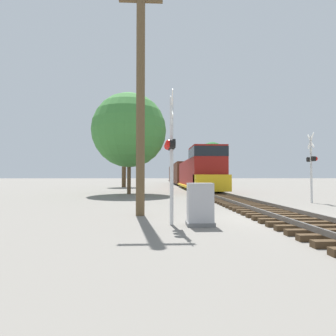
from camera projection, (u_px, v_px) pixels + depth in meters
name	position (u px, v px, depth m)	size (l,w,h in m)	color
ground_plane	(284.00, 219.00, 9.69)	(400.00, 400.00, 0.00)	slate
rail_track_bed	(284.00, 215.00, 9.70)	(2.60, 160.00, 0.31)	#42301E
freight_train	(184.00, 174.00, 44.19)	(3.02, 46.17, 4.34)	maroon
crossing_signal_near	(171.00, 148.00, 8.56)	(0.34, 1.00, 4.35)	silver
crossing_signal_far	(312.00, 162.00, 15.58)	(0.47, 1.02, 4.16)	silver
relay_cabinet	(200.00, 205.00, 8.35)	(0.88, 0.61, 1.36)	slate
utility_pole	(141.00, 97.00, 10.65)	(1.80, 0.35, 9.41)	brown
tree_far_right	(129.00, 130.00, 23.24)	(6.57, 6.57, 8.94)	brown
tree_mid_background	(124.00, 150.00, 37.98)	(4.52, 4.52, 7.72)	brown
tree_deep_background	(212.00, 155.00, 58.37)	(5.64, 5.64, 9.24)	#473521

